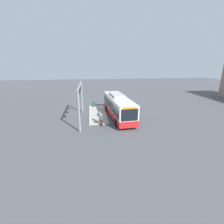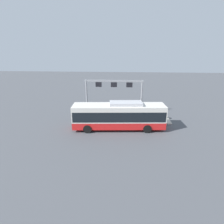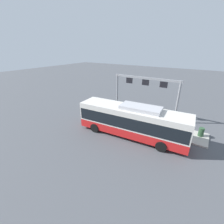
% 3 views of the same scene
% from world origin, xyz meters
% --- Properties ---
extents(ground_plane, '(120.00, 120.00, 0.00)m').
position_xyz_m(ground_plane, '(0.00, 0.00, 0.00)').
color(ground_plane, '#4C4F54').
extents(platform_curb, '(10.00, 2.80, 0.16)m').
position_xyz_m(platform_curb, '(-1.99, -3.10, 0.08)').
color(platform_curb, '#B2ADA3').
rests_on(platform_curb, ground).
extents(bus_main, '(11.26, 3.37, 3.46)m').
position_xyz_m(bus_main, '(-0.01, -0.00, 1.81)').
color(bus_main, red).
rests_on(bus_main, ground).
extents(person_boarding, '(0.37, 0.54, 1.67)m').
position_xyz_m(person_boarding, '(3.38, -2.83, 0.89)').
color(person_boarding, black).
rests_on(person_boarding, ground).
extents(person_waiting_near, '(0.55, 0.60, 1.67)m').
position_xyz_m(person_waiting_near, '(2.50, -3.01, 1.05)').
color(person_waiting_near, maroon).
rests_on(person_waiting_near, platform_curb).
extents(platform_sign_gantry, '(8.61, 0.24, 5.20)m').
position_xyz_m(platform_sign_gantry, '(0.94, -5.55, 3.72)').
color(platform_sign_gantry, gray).
rests_on(platform_sign_gantry, ground).
extents(trash_bin, '(0.52, 0.52, 0.90)m').
position_xyz_m(trash_bin, '(-6.18, -3.57, 0.61)').
color(trash_bin, '#2D5133').
rests_on(trash_bin, platform_curb).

